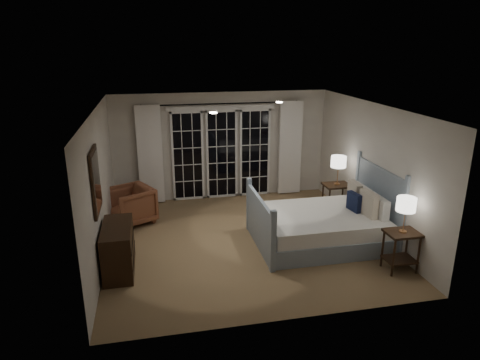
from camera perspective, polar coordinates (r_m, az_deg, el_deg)
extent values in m
plane|color=#876849|center=(8.16, 0.56, -8.03)|extent=(5.00, 5.00, 0.00)
plane|color=white|center=(7.42, 0.62, 9.64)|extent=(5.00, 5.00, 0.00)
cube|color=silver|center=(7.58, -18.19, -0.80)|extent=(0.02, 5.00, 2.50)
cube|color=silver|center=(8.57, 17.15, 1.40)|extent=(0.02, 5.00, 2.50)
cube|color=silver|center=(10.06, -2.49, 4.55)|extent=(5.00, 0.02, 2.50)
cube|color=silver|center=(5.44, 6.32, -7.34)|extent=(5.00, 0.02, 2.50)
cube|color=black|center=(9.99, -6.99, 3.15)|extent=(0.66, 0.02, 2.02)
cube|color=black|center=(10.08, -2.45, 3.41)|extent=(0.66, 0.02, 2.02)
cube|color=black|center=(10.24, 1.98, 3.64)|extent=(0.66, 0.02, 2.02)
cube|color=white|center=(9.85, -2.52, 9.59)|extent=(2.50, 0.04, 0.10)
cylinder|color=black|center=(9.79, -2.47, 10.13)|extent=(3.50, 0.03, 0.03)
cube|color=white|center=(9.84, -11.90, 3.28)|extent=(0.55, 0.10, 2.25)
cube|color=white|center=(10.36, 6.68, 4.27)|extent=(0.55, 0.10, 2.25)
cylinder|color=white|center=(8.20, 5.25, 10.28)|extent=(0.12, 0.12, 0.01)
cylinder|color=white|center=(6.92, -3.57, 8.94)|extent=(0.12, 0.12, 0.01)
cube|color=#8793A3|center=(8.15, 10.51, -7.13)|extent=(2.18, 1.70, 0.32)
cube|color=white|center=(8.03, 10.63, -5.24)|extent=(2.12, 1.64, 0.27)
cube|color=#8793A3|center=(8.44, 17.97, -2.95)|extent=(0.06, 1.70, 1.38)
cube|color=#8793A3|center=(7.68, 2.64, -5.83)|extent=(0.06, 1.70, 0.96)
cube|color=white|center=(8.06, 17.88, -3.35)|extent=(0.14, 0.60, 0.36)
cube|color=white|center=(8.58, 15.82, -1.87)|extent=(0.14, 0.60, 0.36)
cube|color=#BFB19D|center=(8.00, 16.77, -3.06)|extent=(0.16, 0.46, 0.45)
cube|color=#BFB19D|center=(8.46, 15.01, -1.76)|extent=(0.16, 0.46, 0.45)
cube|color=#131A36|center=(8.18, 14.96, -2.83)|extent=(0.15, 0.35, 0.34)
cube|color=#321D10|center=(7.36, 20.86, -6.63)|extent=(0.52, 0.42, 0.04)
cube|color=#321D10|center=(7.55, 20.47, -9.88)|extent=(0.48, 0.38, 0.03)
cylinder|color=#321D10|center=(7.26, 19.79, -9.76)|extent=(0.04, 0.04, 0.65)
cylinder|color=#321D10|center=(7.49, 22.69, -9.24)|extent=(0.04, 0.04, 0.65)
cylinder|color=#321D10|center=(7.51, 18.48, -8.66)|extent=(0.04, 0.04, 0.65)
cylinder|color=#321D10|center=(7.73, 21.32, -8.20)|extent=(0.04, 0.04, 0.65)
cube|color=#321D10|center=(9.26, 12.79, -0.68)|extent=(0.55, 0.44, 0.04)
cube|color=#321D10|center=(9.43, 12.59, -3.51)|extent=(0.50, 0.39, 0.03)
cylinder|color=#321D10|center=(9.14, 11.78, -3.19)|extent=(0.04, 0.04, 0.68)
cylinder|color=#321D10|center=(9.33, 14.37, -2.95)|extent=(0.04, 0.04, 0.68)
cylinder|color=#321D10|center=(9.44, 10.95, -2.45)|extent=(0.04, 0.04, 0.68)
cylinder|color=#321D10|center=(9.62, 13.47, -2.24)|extent=(0.04, 0.04, 0.68)
cylinder|color=#BD7F4B|center=(7.34, 20.89, -6.41)|extent=(0.12, 0.12, 0.02)
cylinder|color=#BD7F4B|center=(7.28, 21.04, -5.11)|extent=(0.02, 0.02, 0.34)
cylinder|color=white|center=(7.18, 21.29, -3.03)|extent=(0.30, 0.30, 0.22)
cylinder|color=#BD7F4B|center=(9.26, 12.80, -0.50)|extent=(0.12, 0.12, 0.02)
cylinder|color=#BD7F4B|center=(9.20, 12.88, 0.62)|extent=(0.02, 0.02, 0.36)
cylinder|color=white|center=(9.12, 13.01, 2.40)|extent=(0.32, 0.32, 0.23)
imported|color=brown|center=(9.06, -14.37, -3.28)|extent=(1.12, 1.11, 0.76)
cube|color=#321D10|center=(7.25, -15.91, -8.81)|extent=(0.46, 1.10, 0.78)
cube|color=black|center=(7.29, -13.97, -9.64)|extent=(0.01, 1.08, 0.01)
cube|color=black|center=(7.18, -14.12, -7.82)|extent=(0.01, 1.08, 0.01)
cube|color=#321D10|center=(6.85, -18.72, -0.16)|extent=(0.04, 0.85, 1.00)
cube|color=white|center=(6.85, -18.51, -0.15)|extent=(0.01, 0.73, 0.88)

